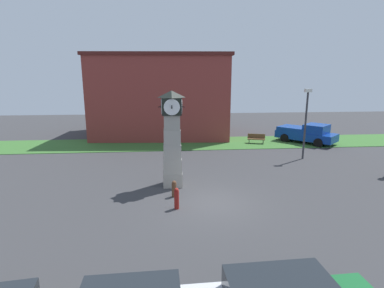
% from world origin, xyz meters
% --- Properties ---
extents(ground_plane, '(73.88, 73.88, 0.00)m').
position_xyz_m(ground_plane, '(0.00, 0.00, 0.00)').
color(ground_plane, '#38383A').
extents(clock_tower, '(1.45, 1.44, 5.40)m').
position_xyz_m(clock_tower, '(-1.92, 2.72, 2.71)').
color(clock_tower, '#9D988E').
rests_on(clock_tower, ground_plane).
extents(bollard_near_tower, '(0.25, 0.25, 0.88)m').
position_xyz_m(bollard_near_tower, '(-1.89, 1.02, 0.44)').
color(bollard_near_tower, brown).
rests_on(bollard_near_tower, ground_plane).
extents(bollard_mid_row, '(0.23, 0.23, 1.03)m').
position_xyz_m(bollard_mid_row, '(-1.81, -0.45, 0.52)').
color(bollard_mid_row, maroon).
rests_on(bollard_mid_row, ground_plane).
extents(pickup_truck, '(5.16, 5.39, 1.85)m').
position_xyz_m(pickup_truck, '(10.93, 12.95, 0.93)').
color(pickup_truck, navy).
rests_on(pickup_truck, ground_plane).
extents(bench, '(1.69, 0.97, 0.90)m').
position_xyz_m(bench, '(6.15, 13.04, 0.52)').
color(bench, brown).
rests_on(bench, ground_plane).
extents(street_lamp_far_side, '(0.50, 0.24, 5.25)m').
position_xyz_m(street_lamp_far_side, '(8.12, 7.55, 3.10)').
color(street_lamp_far_side, '#333338').
rests_on(street_lamp_far_side, ground_plane).
extents(warehouse_blue_far, '(14.44, 10.69, 8.30)m').
position_xyz_m(warehouse_blue_far, '(-2.61, 18.74, 4.16)').
color(warehouse_blue_far, maroon).
rests_on(warehouse_blue_far, ground_plane).
extents(grass_verge_far, '(44.33, 5.41, 0.04)m').
position_xyz_m(grass_verge_far, '(2.77, 13.54, 0.02)').
color(grass_verge_far, '#386B2D').
rests_on(grass_verge_far, ground_plane).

